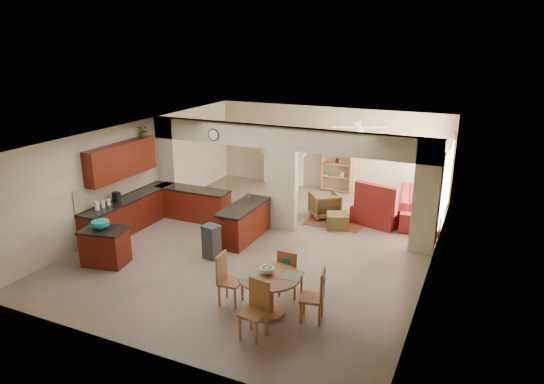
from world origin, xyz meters
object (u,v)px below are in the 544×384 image
at_px(dining_table, 269,289).
at_px(sofa, 419,205).
at_px(armchair, 325,205).
at_px(kitchen_island, 105,246).

bearing_deg(dining_table, sofa, 74.22).
distance_m(dining_table, sofa, 6.62).
height_order(dining_table, armchair, dining_table).
xyz_separation_m(kitchen_island, armchair, (3.59, 5.00, -0.07)).
height_order(sofa, armchair, sofa).
xyz_separation_m(dining_table, armchair, (-0.72, 5.37, -0.16)).
bearing_deg(armchair, dining_table, 60.22).
distance_m(kitchen_island, armchair, 6.16).
xyz_separation_m(sofa, armchair, (-2.52, -0.99, -0.03)).
relative_size(kitchen_island, armchair, 1.39).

